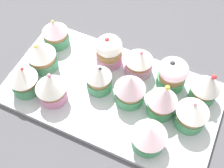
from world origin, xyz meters
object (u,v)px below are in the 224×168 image
object	(u,v)px
baking_tray	(112,93)
cupcake_12	(23,79)
cupcake_3	(109,51)
cupcake_6	(163,99)
cupcake_7	(130,89)
cupcake_9	(40,56)
cupcake_2	(139,61)
cupcake_5	(191,115)
cupcake_8	(99,78)
cupcake_4	(55,32)
cupcake_11	(51,87)
cupcake_10	(149,136)
cupcake_0	(206,87)
cupcake_1	(172,74)

from	to	relation	value
baking_tray	cupcake_12	world-z (taller)	cupcake_12
cupcake_3	cupcake_6	distance (cm)	15.86
baking_tray	cupcake_3	bearing A→B (deg)	-60.53
cupcake_6	cupcake_7	xyz separation A→B (cm)	(6.61, 0.40, -0.14)
cupcake_9	cupcake_2	bearing A→B (deg)	-157.80
cupcake_5	cupcake_12	size ratio (longest dim) A/B	0.99
cupcake_3	cupcake_8	world-z (taller)	cupcake_3
cupcake_4	cupcake_11	world-z (taller)	cupcake_11
cupcake_8	baking_tray	bearing A→B (deg)	-178.58
cupcake_2	cupcake_6	size ratio (longest dim) A/B	0.87
cupcake_6	cupcake_8	size ratio (longest dim) A/B	1.14
cupcake_9	cupcake_10	world-z (taller)	cupcake_9
cupcake_0	cupcake_5	bearing A→B (deg)	83.76
cupcake_3	cupcake_0	bearing A→B (deg)	178.88
cupcake_0	cupcake_2	xyz separation A→B (cm)	(14.28, -0.77, -0.48)
cupcake_3	cupcake_5	size ratio (longest dim) A/B	1.08
cupcake_7	cupcake_12	xyz separation A→B (cm)	(20.24, 6.56, -0.29)
cupcake_2	cupcake_10	distance (cm)	16.71
cupcake_0	cupcake_10	size ratio (longest dim) A/B	1.16
cupcake_3	cupcake_11	size ratio (longest dim) A/B	1.02
cupcake_2	cupcake_4	size ratio (longest dim) A/B	1.04
cupcake_4	cupcake_10	size ratio (longest dim) A/B	1.02
cupcake_2	cupcake_11	distance (cm)	18.75
cupcake_10	cupcake_8	bearing A→B (deg)	-28.45
cupcake_2	cupcake_10	world-z (taller)	cupcake_2
cupcake_8	cupcake_11	bearing A→B (deg)	39.57
cupcake_0	cupcake_6	bearing A→B (deg)	43.43
cupcake_11	cupcake_2	bearing A→B (deg)	-134.09
cupcake_9	cupcake_10	distance (cm)	27.87
baking_tray	cupcake_10	distance (cm)	13.58
cupcake_6	cupcake_7	bearing A→B (deg)	3.46
cupcake_4	cupcake_9	size ratio (longest dim) A/B	0.87
cupcake_4	cupcake_9	distance (cm)	7.58
cupcake_5	cupcake_9	size ratio (longest dim) A/B	0.92
cupcake_1	cupcake_3	world-z (taller)	cupcake_3
cupcake_7	cupcake_6	bearing A→B (deg)	-176.54
cupcake_5	cupcake_10	bearing A→B (deg)	51.00
cupcake_1	cupcake_7	bearing A→B (deg)	48.13
baking_tray	cupcake_1	xyz separation A→B (cm)	(-10.15, -6.91, 4.15)
cupcake_4	cupcake_11	size ratio (longest dim) A/B	0.90
cupcake_0	cupcake_11	distance (cm)	30.13
cupcake_5	cupcake_7	world-z (taller)	cupcake_7
cupcake_0	cupcake_6	distance (cm)	9.11
cupcake_10	cupcake_12	world-z (taller)	cupcake_12
cupcake_1	cupcake_2	size ratio (longest dim) A/B	1.02
cupcake_9	cupcake_8	bearing A→B (deg)	-178.22
cupcake_1	cupcake_7	world-z (taller)	cupcake_7
cupcake_11	cupcake_12	distance (cm)	6.16
cupcake_4	cupcake_5	world-z (taller)	cupcake_5
cupcake_8	cupcake_12	world-z (taller)	cupcake_12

